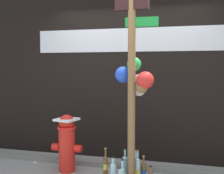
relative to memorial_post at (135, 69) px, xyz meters
name	(u,v)px	position (x,y,z in m)	size (l,w,h in m)	color
building_wall	(131,50)	(-0.25, 0.99, 0.30)	(10.00, 0.21, 3.63)	black
curb_strip	(123,166)	(-0.25, 0.44, -1.47)	(8.00, 0.12, 0.08)	slate
memorial_post	(135,69)	(0.00, 0.00, 0.00)	(0.59, 0.37, 2.62)	olive
fire_hydrant	(67,142)	(-1.03, 0.13, -1.07)	(0.45, 0.34, 0.84)	red
bottle_1	(131,170)	(-0.06, 0.09, -1.39)	(0.07, 0.07, 0.33)	#337038
bottle_2	(106,166)	(-0.40, 0.01, -1.34)	(0.06, 0.06, 0.43)	brown
bottle_3	(136,164)	(-0.02, 0.22, -1.34)	(0.06, 0.06, 0.38)	silver
bottle_4	(125,165)	(-0.16, 0.14, -1.35)	(0.07, 0.07, 0.40)	#93CCE0
bottle_5	(113,172)	(-0.27, -0.10, -1.37)	(0.08, 0.08, 0.34)	#B2DBEA
bottle_7	(143,170)	(0.10, 0.11, -1.38)	(0.07, 0.07, 0.33)	brown
bottle_8	(137,169)	(0.03, 0.05, -1.35)	(0.07, 0.07, 0.41)	#B2DBEA
bottle_9	(122,174)	(-0.14, -0.10, -1.39)	(0.06, 0.06, 0.32)	#B2DBEA
litter_2	(35,162)	(-1.69, 0.35, -1.51)	(0.08, 0.05, 0.01)	silver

